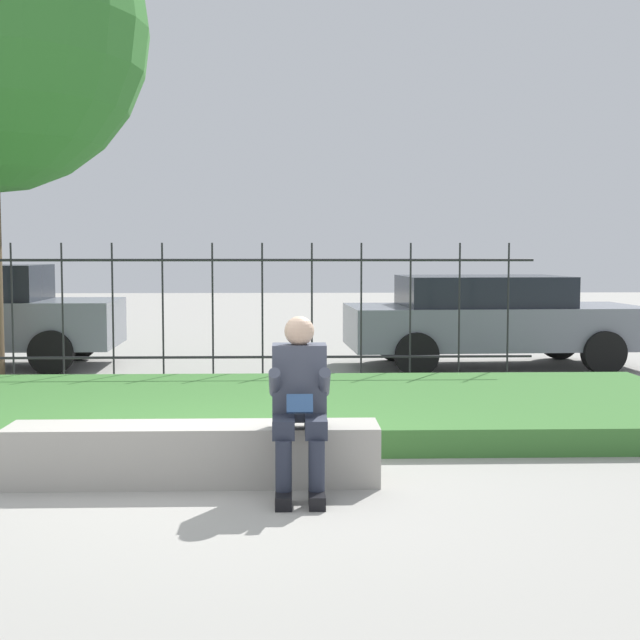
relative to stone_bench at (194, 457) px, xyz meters
The scene contains 6 objects.
ground_plane 0.19m from the stone_bench, ahead, with size 60.00×60.00×0.00m, color #9E9B93.
stone_bench is the anchor object (origin of this frame).
person_seated_reader 0.94m from the stone_bench, 18.96° to the right, with size 0.42×0.73×1.23m.
grass_berm 2.41m from the stone_bench, 89.00° to the left, with size 9.44×3.42×0.23m.
iron_fence 4.79m from the stone_bench, 89.49° to the left, with size 7.44×0.03×1.79m.
car_parked_right 7.38m from the stone_bench, 60.61° to the left, with size 4.30×2.12×1.33m.
Camera 1 is at (0.66, -6.40, 1.68)m, focal length 50.00 mm.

